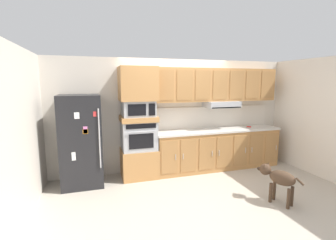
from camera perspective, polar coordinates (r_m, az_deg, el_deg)
ground_plane at (r=4.97m, az=5.65°, el=-14.87°), size 9.60×9.60×0.00m
back_kitchen_wall at (r=5.64m, az=1.47°, el=1.26°), size 6.20×0.12×2.50m
side_panel_left at (r=4.37m, az=-30.31°, el=-2.19°), size 0.12×7.10×2.50m
side_panel_right at (r=6.25m, az=30.22°, el=0.81°), size 0.12×7.10×2.50m
refrigerator at (r=4.99m, az=-19.58°, el=-4.57°), size 0.76×0.73×1.76m
oven_base_cabinet at (r=5.29m, az=-6.74°, el=-9.90°), size 0.74×0.62×0.60m
built_in_oven at (r=5.13m, az=-6.86°, el=-3.54°), size 0.70×0.62×0.60m
appliance_mid_shelf at (r=5.07m, az=-6.94°, el=0.34°), size 0.74×0.62×0.10m
microwave at (r=5.04m, az=-6.98°, el=2.69°), size 0.64×0.54×0.32m
appliance_upper_cabinet at (r=5.01m, az=-7.09°, el=8.39°), size 0.74×0.62×0.68m
lower_cabinet_run at (r=5.84m, az=11.43°, el=-6.75°), size 2.95×0.63×0.88m
countertop_slab at (r=5.74m, az=11.55°, el=-2.32°), size 2.99×0.64×0.04m
backsplash_panel at (r=5.95m, az=10.30°, el=0.74°), size 2.99×0.02×0.50m
upper_cabinet_with_hood at (r=5.75m, az=11.33°, el=7.76°), size 2.95×0.48×0.88m
screwdriver at (r=6.18m, az=18.34°, el=-1.49°), size 0.16×0.17×0.03m
dog at (r=4.51m, az=24.34°, el=-12.16°), size 0.41×0.73×0.63m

